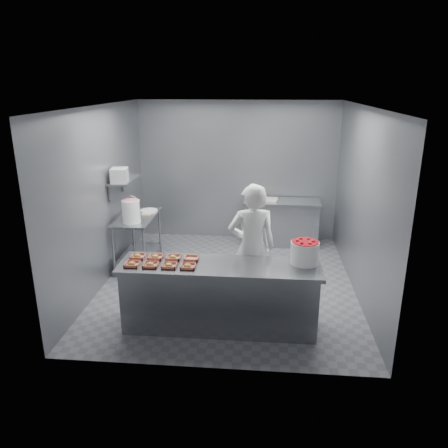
{
  "coord_description": "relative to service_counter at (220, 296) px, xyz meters",
  "views": [
    {
      "loc": [
        0.53,
        -6.47,
        3.13
      ],
      "look_at": [
        -0.05,
        -0.2,
        1.07
      ],
      "focal_mm": 35.0,
      "sensor_mm": 36.0,
      "label": 1
    }
  ],
  "objects": [
    {
      "name": "wall_shelf",
      "position": [
        -1.82,
        1.95,
        1.1
      ],
      "size": [
        0.35,
        0.9,
        0.03
      ],
      "primitive_type": "cube",
      "color": "slate",
      "rests_on": "wall_left"
    },
    {
      "name": "paper_stack",
      "position": [
        0.66,
        3.25,
        0.47
      ],
      "size": [
        0.34,
        0.27,
        0.05
      ],
      "primitive_type": "cube",
      "rotation": [
        0.0,
        0.0,
        -0.18
      ],
      "color": "silver",
      "rests_on": "back_counter"
    },
    {
      "name": "floor",
      "position": [
        0.0,
        1.35,
        -0.45
      ],
      "size": [
        4.5,
        4.5,
        0.0
      ],
      "primitive_type": "plane",
      "color": "#4C4C51",
      "rests_on": "ground"
    },
    {
      "name": "tray_2",
      "position": [
        -0.63,
        -0.13,
        0.47
      ],
      "size": [
        0.19,
        0.18,
        0.06
      ],
      "color": "tan",
      "rests_on": "service_counter"
    },
    {
      "name": "appliance",
      "position": [
        -1.82,
        1.72,
        1.22
      ],
      "size": [
        0.31,
        0.34,
        0.22
      ],
      "primitive_type": "cube",
      "rotation": [
        0.0,
        0.0,
        0.17
      ],
      "color": "gray",
      "rests_on": "wall_shelf"
    },
    {
      "name": "tray_0",
      "position": [
        -1.11,
        -0.13,
        0.47
      ],
      "size": [
        0.19,
        0.18,
        0.06
      ],
      "color": "tan",
      "rests_on": "service_counter"
    },
    {
      "name": "bucket_lid",
      "position": [
        -1.52,
        2.29,
        0.46
      ],
      "size": [
        0.38,
        0.38,
        0.02
      ],
      "primitive_type": "cylinder",
      "rotation": [
        0.0,
        0.0,
        -0.22
      ],
      "color": "white",
      "rests_on": "prep_table"
    },
    {
      "name": "back_counter",
      "position": [
        0.9,
        3.25,
        -0.0
      ],
      "size": [
        1.5,
        0.6,
        0.9
      ],
      "color": "slate",
      "rests_on": "ground"
    },
    {
      "name": "wall_back",
      "position": [
        0.0,
        3.6,
        0.95
      ],
      "size": [
        4.0,
        0.04,
        2.8
      ],
      "primitive_type": "cube",
      "color": "slate",
      "rests_on": "ground"
    },
    {
      "name": "strawberry_tub",
      "position": [
        1.08,
        0.15,
        0.61
      ],
      "size": [
        0.36,
        0.36,
        0.3
      ],
      "color": "white",
      "rests_on": "service_counter"
    },
    {
      "name": "prep_table",
      "position": [
        -1.65,
        1.95,
        0.14
      ],
      "size": [
        0.6,
        1.2,
        0.9
      ],
      "color": "slate",
      "rests_on": "ground"
    },
    {
      "name": "wall_right",
      "position": [
        2.0,
        1.35,
        0.95
      ],
      "size": [
        0.04,
        4.5,
        2.8
      ],
      "primitive_type": "cube",
      "color": "slate",
      "rests_on": "ground"
    },
    {
      "name": "ceiling",
      "position": [
        0.0,
        1.35,
        2.35
      ],
      "size": [
        4.5,
        4.5,
        0.0
      ],
      "primitive_type": "plane",
      "rotation": [
        3.14,
        0.0,
        0.0
      ],
      "color": "white",
      "rests_on": "wall_back"
    },
    {
      "name": "wall_left",
      "position": [
        -2.0,
        1.35,
        0.95
      ],
      "size": [
        0.04,
        4.5,
        2.8
      ],
      "primitive_type": "cube",
      "color": "slate",
      "rests_on": "ground"
    },
    {
      "name": "tray_5",
      "position": [
        -0.87,
        0.13,
        0.47
      ],
      "size": [
        0.19,
        0.18,
        0.06
      ],
      "color": "tan",
      "rests_on": "service_counter"
    },
    {
      "name": "tray_1",
      "position": [
        -0.87,
        -0.13,
        0.47
      ],
      "size": [
        0.19,
        0.18,
        0.06
      ],
      "color": "tan",
      "rests_on": "service_counter"
    },
    {
      "name": "rag",
      "position": [
        -1.51,
        2.1,
        0.46
      ],
      "size": [
        0.16,
        0.14,
        0.02
      ],
      "primitive_type": "cube",
      "rotation": [
        0.0,
        0.0,
        0.02
      ],
      "color": "#CCB28C",
      "rests_on": "prep_table"
    },
    {
      "name": "tray_6",
      "position": [
        -0.63,
        0.13,
        0.47
      ],
      "size": [
        0.19,
        0.18,
        0.06
      ],
      "color": "tan",
      "rests_on": "service_counter"
    },
    {
      "name": "glaze_bucket",
      "position": [
        -1.64,
        1.63,
        0.65
      ],
      "size": [
        0.31,
        0.3,
        0.46
      ],
      "color": "white",
      "rests_on": "prep_table"
    },
    {
      "name": "tray_4",
      "position": [
        -1.11,
        0.13,
        0.47
      ],
      "size": [
        0.19,
        0.18,
        0.06
      ],
      "color": "tan",
      "rests_on": "service_counter"
    },
    {
      "name": "worker",
      "position": [
        0.39,
        0.6,
        0.46
      ],
      "size": [
        0.74,
        0.55,
        1.84
      ],
      "primitive_type": "imported",
      "rotation": [
        0.0,
        0.0,
        3.32
      ],
      "color": "white",
      "rests_on": "ground"
    },
    {
      "name": "tray_3",
      "position": [
        -0.39,
        -0.13,
        0.47
      ],
      "size": [
        0.19,
        0.18,
        0.06
      ],
      "color": "tan",
      "rests_on": "service_counter"
    },
    {
      "name": "tray_7",
      "position": [
        -0.38,
        0.13,
        0.47
      ],
      "size": [
        0.19,
        0.18,
        0.04
      ],
      "color": "tan",
      "rests_on": "service_counter"
    },
    {
      "name": "service_counter",
      "position": [
        0.0,
        0.0,
        0.0
      ],
      "size": [
        2.6,
        0.7,
        0.9
      ],
      "color": "slate",
      "rests_on": "ground"
    }
  ]
}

